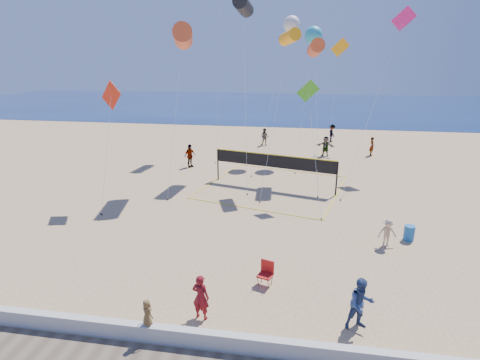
# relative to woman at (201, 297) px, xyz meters

# --- Properties ---
(ground) EXTENTS (120.00, 120.00, 0.00)m
(ground) POSITION_rel_woman_xyz_m (0.65, 1.65, -0.86)
(ground) COLOR tan
(ground) RESTS_ON ground
(ocean) EXTENTS (140.00, 50.00, 0.03)m
(ocean) POSITION_rel_woman_xyz_m (0.65, 63.65, -0.84)
(ocean) COLOR #10214D
(ocean) RESTS_ON ground
(seawall) EXTENTS (32.00, 0.30, 0.60)m
(seawall) POSITION_rel_woman_xyz_m (0.65, -1.35, -0.56)
(seawall) COLOR #BBBCB6
(seawall) RESTS_ON ground
(woman) EXTENTS (0.69, 0.52, 1.71)m
(woman) POSITION_rel_woman_xyz_m (0.00, 0.00, 0.00)
(woman) COLOR #610D13
(woman) RESTS_ON ground
(toddler) EXTENTS (0.52, 0.48, 0.90)m
(toddler) POSITION_rel_woman_xyz_m (-1.40, -1.31, 0.19)
(toddler) COLOR brown
(toddler) RESTS_ON seawall
(bystander_a) EXTENTS (1.09, 0.96, 1.88)m
(bystander_a) POSITION_rel_woman_xyz_m (5.42, 0.37, 0.08)
(bystander_a) COLOR navy
(bystander_a) RESTS_ON ground
(bystander_b) EXTENTS (0.98, 0.65, 1.42)m
(bystander_b) POSITION_rel_woman_xyz_m (7.56, 6.63, -0.15)
(bystander_b) COLOR tan
(bystander_b) RESTS_ON ground
(far_person_0) EXTENTS (0.97, 1.23, 1.95)m
(far_person_0) POSITION_rel_woman_xyz_m (-5.88, 18.57, 0.12)
(far_person_0) COLOR gray
(far_person_0) RESTS_ON ground
(far_person_1) EXTENTS (1.81, 1.03, 1.86)m
(far_person_1) POSITION_rel_woman_xyz_m (5.55, 24.18, 0.07)
(far_person_1) COLOR gray
(far_person_1) RESTS_ON ground
(far_person_2) EXTENTS (0.46, 0.66, 1.75)m
(far_person_2) POSITION_rel_woman_xyz_m (9.86, 25.07, 0.02)
(far_person_2) COLOR gray
(far_person_2) RESTS_ON ground
(far_person_3) EXTENTS (1.01, 0.86, 1.80)m
(far_person_3) POSITION_rel_woman_xyz_m (-0.47, 27.71, 0.04)
(far_person_3) COLOR gray
(far_person_3) RESTS_ON ground
(far_person_4) EXTENTS (0.99, 1.37, 1.92)m
(far_person_4) POSITION_rel_woman_xyz_m (6.58, 30.56, 0.10)
(far_person_4) COLOR gray
(far_person_4) RESTS_ON ground
(camp_chair) EXTENTS (0.69, 0.80, 1.15)m
(camp_chair) POSITION_rel_woman_xyz_m (2.06, 2.43, -0.27)
(camp_chair) COLOR #AD1613
(camp_chair) RESTS_ON ground
(trash_barrel) EXTENTS (0.57, 0.57, 0.77)m
(trash_barrel) POSITION_rel_woman_xyz_m (8.81, 7.47, -0.47)
(trash_barrel) COLOR #1859A1
(trash_barrel) RESTS_ON ground
(volleyball_net) EXTENTS (10.86, 10.75, 2.40)m
(volleyball_net) POSITION_rel_woman_xyz_m (1.43, 14.53, 0.78)
(volleyball_net) COLOR black
(volleyball_net) RESTS_ON ground
(kite_0) EXTENTS (2.01, 5.09, 10.91)m
(kite_0) POSITION_rel_woman_xyz_m (-4.67, 14.29, 9.23)
(kite_0) COLOR #D45027
(kite_0) RESTS_ON ground
(kite_1) EXTENTS (1.96, 7.80, 13.13)m
(kite_1) POSITION_rel_woman_xyz_m (-1.44, 19.03, 11.55)
(kite_1) COLOR black
(kite_1) RESTS_ON ground
(kite_2) EXTENTS (2.16, 5.83, 10.64)m
(kite_2) POSITION_rel_woman_xyz_m (2.14, 16.05, 9.22)
(kite_2) COLOR #FFA713
(kite_2) RESTS_ON ground
(kite_3) EXTENTS (1.66, 2.89, 7.55)m
(kite_3) POSITION_rel_woman_xyz_m (-8.02, 10.26, 5.53)
(kite_3) COLOR red
(kite_3) RESTS_ON ground
(kite_4) EXTENTS (1.83, 3.84, 7.55)m
(kite_4) POSITION_rel_woman_xyz_m (3.56, 12.70, 5.55)
(kite_4) COLOR green
(kite_4) RESTS_ON ground
(kite_5) EXTENTS (5.39, 8.84, 12.45)m
(kite_5) POSITION_rel_woman_xyz_m (10.11, 20.64, 10.01)
(kite_5) COLOR #EA1F80
(kite_5) RESTS_ON ground
(kite_6) EXTENTS (3.18, 8.09, 12.20)m
(kite_6) POSITION_rel_woman_xyz_m (1.97, 23.95, 10.63)
(kite_6) COLOR silver
(kite_6) RESTS_ON ground
(kite_7) EXTENTS (1.95, 6.63, 11.33)m
(kite_7) POSITION_rel_woman_xyz_m (3.86, 23.67, 9.73)
(kite_7) COLOR #289EBA
(kite_7) RESTS_ON ground
(kite_9) EXTENTS (1.72, 4.88, 10.52)m
(kite_9) POSITION_rel_woman_xyz_m (6.32, 26.06, 8.29)
(kite_9) COLOR #FFA713
(kite_9) RESTS_ON ground
(kite_10) EXTENTS (1.24, 6.51, 10.10)m
(kite_10) POSITION_rel_woman_xyz_m (3.94, 18.09, 8.58)
(kite_10) COLOR #D45027
(kite_10) RESTS_ON ground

